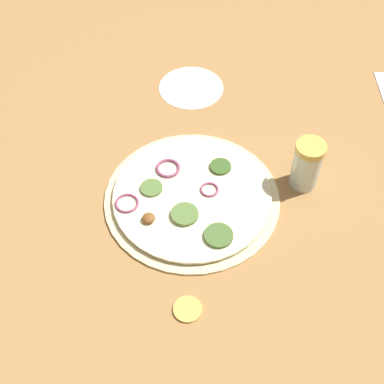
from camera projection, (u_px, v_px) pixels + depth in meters
ground_plane at (192, 199)px, 0.88m from camera, size 3.00×3.00×0.00m
pizza at (191, 197)px, 0.88m from camera, size 0.29×0.29×0.02m
spice_jar at (307, 164)px, 0.87m from camera, size 0.05×0.05×0.09m
loose_cap at (188, 309)px, 0.76m from camera, size 0.04×0.04×0.01m
flour_patch at (191, 87)px, 1.05m from camera, size 0.13×0.13×0.00m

